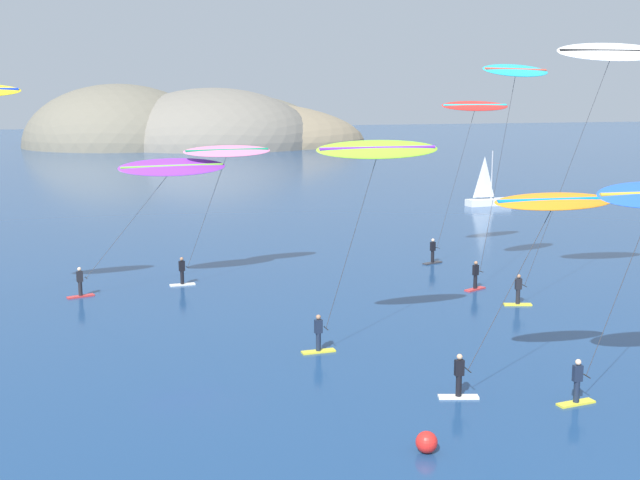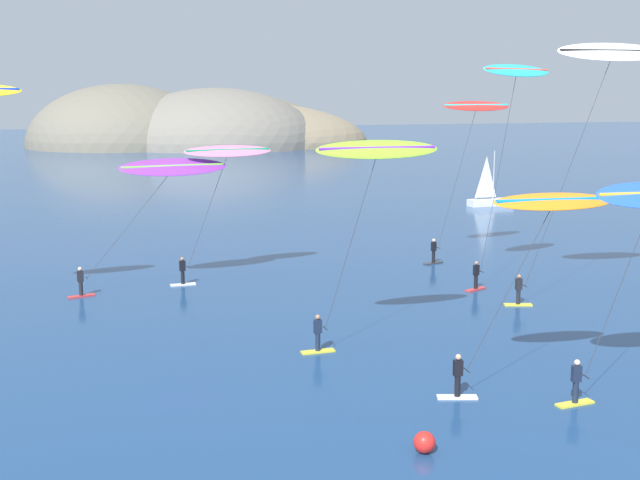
{
  "view_description": "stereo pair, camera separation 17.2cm",
  "coord_description": "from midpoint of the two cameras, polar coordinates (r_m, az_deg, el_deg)",
  "views": [
    {
      "loc": [
        -16.53,
        -13.15,
        11.0
      ],
      "look_at": [
        -2.56,
        24.32,
        3.93
      ],
      "focal_mm": 45.0,
      "sensor_mm": 36.0,
      "label": 1
    },
    {
      "loc": [
        -16.37,
        -13.21,
        11.0
      ],
      "look_at": [
        -2.56,
        24.32,
        3.93
      ],
      "focal_mm": 45.0,
      "sensor_mm": 36.0,
      "label": 2
    }
  ],
  "objects": [
    {
      "name": "marker_buoy",
      "position": [
        26.19,
        7.4,
        -14.06
      ],
      "size": [
        0.7,
        0.7,
        0.7
      ],
      "primitive_type": "sphere",
      "color": "red",
      "rests_on": "ground"
    },
    {
      "name": "kitesurfer_white",
      "position": [
        45.34,
        19.6,
        11.51
      ],
      "size": [
        8.55,
        2.49,
        13.97
      ],
      "color": "yellow",
      "rests_on": "ground"
    },
    {
      "name": "kitesurfer_cyan",
      "position": [
        48.1,
        13.44,
        10.47
      ],
      "size": [
        5.98,
        2.35,
        13.04
      ],
      "color": "red",
      "rests_on": "ground"
    },
    {
      "name": "headland_island",
      "position": [
        194.17,
        -8.79,
        6.66
      ],
      "size": [
        81.23,
        59.63,
        28.8
      ],
      "color": "#6B6656",
      "rests_on": "ground"
    },
    {
      "name": "kitesurfer_red",
      "position": [
        55.54,
        10.67,
        8.53
      ],
      "size": [
        6.94,
        2.11,
        10.92
      ],
      "color": "#2D2D33",
      "rests_on": "ground"
    },
    {
      "name": "sailboat_near",
      "position": [
        85.53,
        12.01,
        2.85
      ],
      "size": [
        5.89,
        1.45,
        5.7
      ],
      "color": "white",
      "rests_on": "ground"
    },
    {
      "name": "kitesurfer_pink",
      "position": [
        48.41,
        -6.94,
        5.62
      ],
      "size": [
        6.56,
        1.89,
        8.3
      ],
      "color": "silver",
      "rests_on": "ground"
    },
    {
      "name": "kitesurfer_orange",
      "position": [
        30.53,
        15.51,
        1.34
      ],
      "size": [
        6.71,
        1.76,
        7.63
      ],
      "color": "silver",
      "rests_on": "ground"
    },
    {
      "name": "kitesurfer_purple",
      "position": [
        47.16,
        -10.89,
        4.65
      ],
      "size": [
        9.53,
        2.17,
        7.64
      ],
      "color": "red",
      "rests_on": "ground"
    },
    {
      "name": "kitesurfer_lime",
      "position": [
        34.8,
        3.66,
        5.28
      ],
      "size": [
        6.32,
        1.27,
        9.29
      ],
      "color": "yellow",
      "rests_on": "ground"
    }
  ]
}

